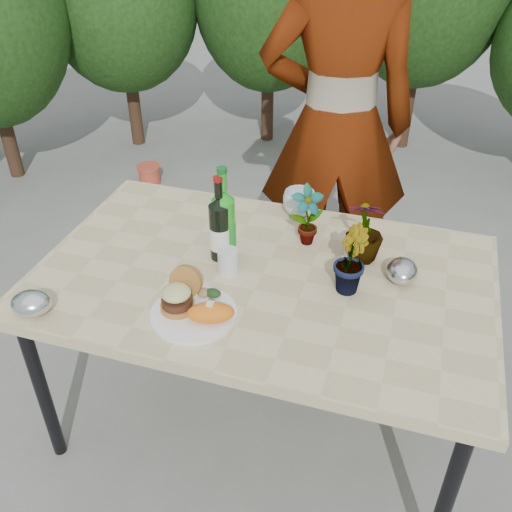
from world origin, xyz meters
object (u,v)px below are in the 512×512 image
(dinner_plate, at_px, (194,314))
(person, at_px, (337,127))
(wine_bottle, at_px, (220,229))
(patio_table, at_px, (263,286))

(dinner_plate, distance_m, person, 1.20)
(wine_bottle, height_order, person, person)
(patio_table, relative_size, wine_bottle, 4.87)
(wine_bottle, bearing_deg, patio_table, -32.88)
(wine_bottle, relative_size, person, 0.17)
(dinner_plate, bearing_deg, patio_table, 62.62)
(patio_table, distance_m, person, 0.92)
(dinner_plate, xyz_separation_m, person, (0.23, 1.16, 0.21))
(person, bearing_deg, patio_table, 70.38)
(dinner_plate, height_order, wine_bottle, wine_bottle)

